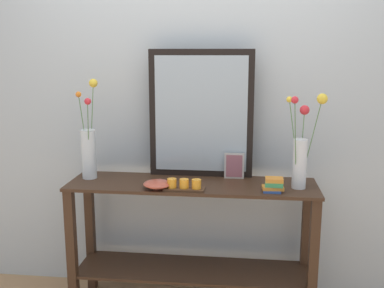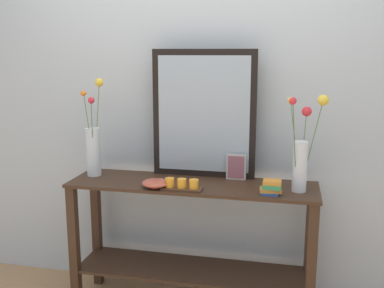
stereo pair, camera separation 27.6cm
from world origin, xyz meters
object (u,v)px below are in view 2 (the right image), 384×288
at_px(console_table, 192,231).
at_px(candle_tray, 182,185).
at_px(tall_vase_left, 94,146).
at_px(vase_right, 302,154).
at_px(decorative_bowl, 156,183).
at_px(book_stack, 271,187).
at_px(picture_frame_small, 236,167).
at_px(mirror_leaning, 204,114).

xyz_separation_m(console_table, candle_tray, (-0.03, -0.15, 0.35)).
relative_size(tall_vase_left, vase_right, 1.11).
bearing_deg(decorative_bowl, vase_right, 7.86).
height_order(tall_vase_left, vase_right, tall_vase_left).
bearing_deg(console_table, book_stack, -13.72).
bearing_deg(picture_frame_small, tall_vase_left, -174.35).
xyz_separation_m(console_table, picture_frame_small, (0.26, 0.14, 0.40)).
height_order(vase_right, book_stack, vase_right).
xyz_separation_m(vase_right, book_stack, (-0.16, -0.10, -0.18)).
bearing_deg(tall_vase_left, mirror_leaning, 10.63).
xyz_separation_m(vase_right, candle_tray, (-0.69, -0.13, -0.20)).
distance_m(console_table, decorative_bowl, 0.42).
height_order(console_table, book_stack, book_stack).
bearing_deg(vase_right, tall_vase_left, 177.17).
bearing_deg(decorative_bowl, picture_frame_small, 31.44).
relative_size(mirror_leaning, tall_vase_left, 1.30).
distance_m(vase_right, picture_frame_small, 0.45).
distance_m(decorative_bowl, book_stack, 0.69).
bearing_deg(vase_right, mirror_leaning, 162.18).
distance_m(vase_right, candle_tray, 0.73).
bearing_deg(picture_frame_small, candle_tray, -135.51).
distance_m(tall_vase_left, decorative_bowl, 0.54).
relative_size(candle_tray, picture_frame_small, 1.44).
height_order(vase_right, decorative_bowl, vase_right).
bearing_deg(candle_tray, decorative_bowl, 177.33).
xyz_separation_m(tall_vase_left, decorative_bowl, (0.48, -0.18, -0.17)).
xyz_separation_m(vase_right, picture_frame_small, (-0.40, 0.16, -0.14)).
height_order(console_table, candle_tray, candle_tray).
xyz_separation_m(console_table, tall_vase_left, (-0.68, 0.05, 0.52)).
bearing_deg(decorative_bowl, candle_tray, -2.67).
distance_m(mirror_leaning, tall_vase_left, 0.76).
bearing_deg(vase_right, book_stack, -148.62).
bearing_deg(console_table, mirror_leaning, 78.12).
relative_size(vase_right, book_stack, 4.44).
distance_m(console_table, mirror_leaning, 0.76).
height_order(candle_tray, decorative_bowl, candle_tray).
distance_m(mirror_leaning, candle_tray, 0.51).
xyz_separation_m(mirror_leaning, vase_right, (0.62, -0.20, -0.19)).
relative_size(tall_vase_left, picture_frame_small, 3.77).
bearing_deg(tall_vase_left, console_table, -3.86).
xyz_separation_m(candle_tray, decorative_bowl, (-0.16, 0.01, 0.00)).
bearing_deg(candle_tray, book_stack, 2.72).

